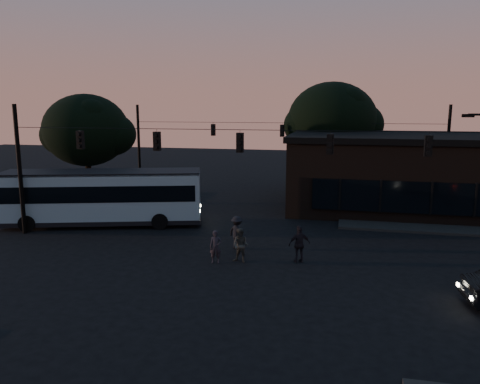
% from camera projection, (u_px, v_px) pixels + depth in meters
% --- Properties ---
extents(ground, '(120.00, 120.00, 0.00)m').
position_uv_depth(ground, '(220.00, 274.00, 20.88)').
color(ground, black).
rests_on(ground, ground).
extents(sidewalk_far_right, '(14.00, 10.00, 0.15)m').
position_uv_depth(sidewalk_far_right, '(445.00, 215.00, 31.68)').
color(sidewalk_far_right, black).
rests_on(sidewalk_far_right, ground).
extents(sidewalk_far_left, '(14.00, 10.00, 0.15)m').
position_uv_depth(sidewalk_far_left, '(97.00, 199.00, 37.33)').
color(sidewalk_far_left, black).
rests_on(sidewalk_far_left, ground).
extents(building, '(15.40, 10.41, 5.40)m').
position_uv_depth(building, '(398.00, 172.00, 33.75)').
color(building, black).
rests_on(building, ground).
extents(tree_behind, '(7.60, 7.60, 9.43)m').
position_uv_depth(tree_behind, '(332.00, 120.00, 39.99)').
color(tree_behind, black).
rests_on(tree_behind, ground).
extents(tree_left, '(6.40, 6.40, 8.30)m').
position_uv_depth(tree_left, '(86.00, 130.00, 35.38)').
color(tree_left, black).
rests_on(tree_left, ground).
extents(signal_rig_near, '(26.24, 0.30, 7.50)m').
position_uv_depth(signal_rig_near, '(240.00, 164.00, 23.91)').
color(signal_rig_near, black).
rests_on(signal_rig_near, ground).
extents(signal_rig_far, '(26.24, 0.30, 7.50)m').
position_uv_depth(signal_rig_far, '(282.00, 144.00, 39.30)').
color(signal_rig_far, black).
rests_on(signal_rig_far, ground).
extents(bus, '(12.46, 6.15, 3.43)m').
position_uv_depth(bus, '(103.00, 195.00, 29.13)').
color(bus, '#849FA8').
rests_on(bus, ground).
extents(pedestrian_a, '(0.63, 0.47, 1.57)m').
position_uv_depth(pedestrian_a, '(216.00, 247.00, 22.23)').
color(pedestrian_a, black).
rests_on(pedestrian_a, ground).
extents(pedestrian_b, '(0.93, 0.79, 1.66)m').
position_uv_depth(pedestrian_b, '(241.00, 245.00, 22.28)').
color(pedestrian_b, '#31322D').
rests_on(pedestrian_b, ground).
extents(pedestrian_c, '(1.15, 0.84, 1.81)m').
position_uv_depth(pedestrian_c, '(299.00, 244.00, 22.23)').
color(pedestrian_c, black).
rests_on(pedestrian_c, ground).
extents(pedestrian_d, '(1.30, 1.17, 1.74)m').
position_uv_depth(pedestrian_d, '(237.00, 232.00, 24.43)').
color(pedestrian_d, black).
rests_on(pedestrian_d, ground).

